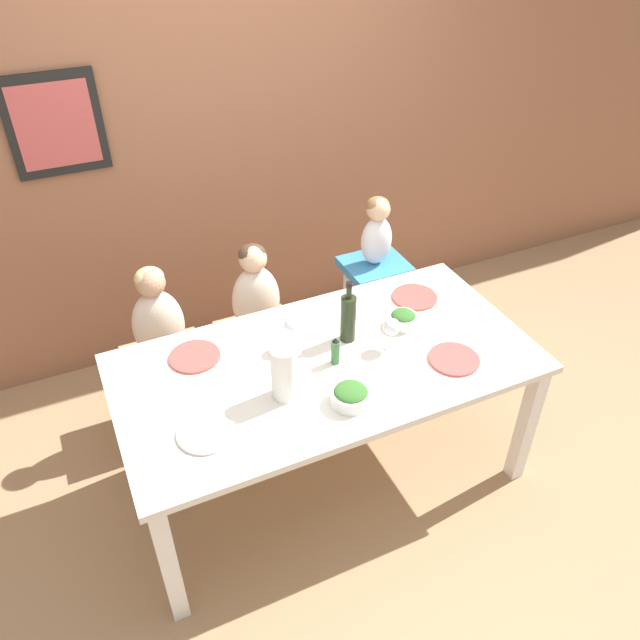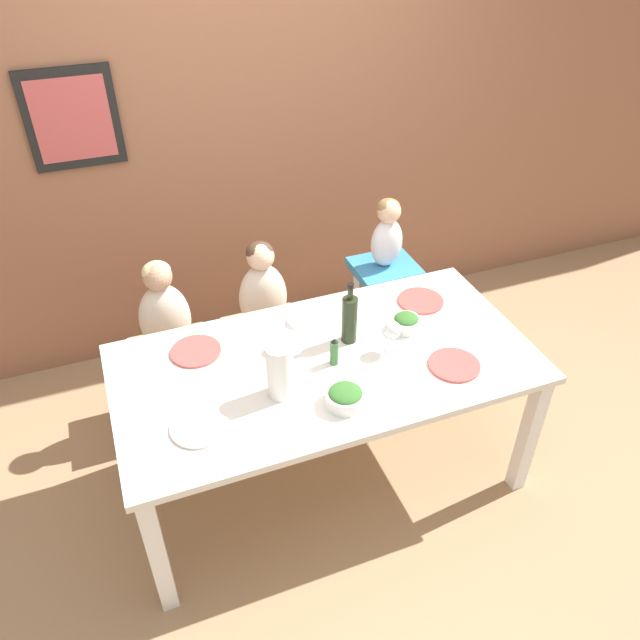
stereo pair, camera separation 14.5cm
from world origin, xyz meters
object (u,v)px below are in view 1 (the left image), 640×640
object	(u,v)px
dinner_plate_back_left	(195,357)
person_child_left	(157,316)
salad_bowl_large	(351,395)
chair_far_center	(259,341)
chair_right_highchair	(374,286)
salad_bowl_small	(403,319)
dinner_plate_back_right	(415,297)
wine_glass_far	(292,327)
wine_glass_near	(392,328)
paper_towel_roll	(284,372)
dinner_plate_front_left	(206,433)
person_child_center	(255,292)
chair_far_left	(167,367)
person_baby_right	(377,229)
dinner_plate_front_right	(454,359)
wine_bottle	(348,317)

from	to	relation	value
dinner_plate_back_left	person_child_left	bearing A→B (deg)	100.27
salad_bowl_large	chair_far_center	bearing A→B (deg)	93.70
chair_right_highchair	salad_bowl_small	size ratio (longest dim) A/B	5.27
chair_right_highchair	dinner_plate_back_right	bearing A→B (deg)	-92.44
wine_glass_far	wine_glass_near	bearing A→B (deg)	-25.08
chair_right_highchair	paper_towel_roll	size ratio (longest dim) A/B	2.84
paper_towel_roll	dinner_plate_front_left	bearing A→B (deg)	-168.85
person_child_center	paper_towel_roll	xyz separation A→B (m)	(-0.17, -0.83, 0.16)
chair_far_left	wine_glass_near	xyz separation A→B (m)	(0.91, -0.74, 0.49)
chair_right_highchair	dinner_plate_front_left	world-z (taller)	dinner_plate_front_left
chair_far_center	person_baby_right	distance (m)	0.90
paper_towel_roll	dinner_plate_front_right	distance (m)	0.79
wine_glass_far	salad_bowl_small	world-z (taller)	wine_glass_far
dinner_plate_back_right	dinner_plate_back_left	bearing A→B (deg)	179.25
person_baby_right	wine_bottle	bearing A→B (deg)	-128.61
chair_far_left	person_child_left	size ratio (longest dim) A/B	0.87
wine_glass_near	wine_glass_far	world-z (taller)	same
dinner_plate_front_right	person_child_left	bearing A→B (deg)	140.32
chair_right_highchair	person_child_left	xyz separation A→B (m)	(-1.25, 0.00, 0.17)
wine_glass_near	dinner_plate_front_right	bearing A→B (deg)	-42.42
salad_bowl_large	dinner_plate_back_right	xyz separation A→B (m)	(0.64, 0.53, -0.03)
paper_towel_roll	wine_glass_near	size ratio (longest dim) A/B	1.57
dinner_plate_back_left	wine_glass_far	bearing A→B (deg)	-15.27
person_child_left	wine_glass_near	xyz separation A→B (m)	(0.91, -0.74, 0.15)
person_baby_right	wine_bottle	xyz separation A→B (m)	(-0.48, -0.60, -0.04)
chair_far_center	person_baby_right	world-z (taller)	person_baby_right
person_child_center	salad_bowl_large	bearing A→B (deg)	-86.30
person_child_center	salad_bowl_small	bearing A→B (deg)	-49.60
chair_far_center	salad_bowl_small	distance (m)	0.91
wine_bottle	dinner_plate_front_right	bearing A→B (deg)	-42.84
person_child_left	dinner_plate_back_left	world-z (taller)	person_child_left
wine_glass_near	person_child_center	bearing A→B (deg)	117.82
paper_towel_roll	dinner_plate_back_right	bearing A→B (deg)	23.64
wine_glass_far	dinner_plate_front_left	world-z (taller)	wine_glass_far
dinner_plate_front_left	wine_bottle	bearing A→B (deg)	21.23
person_child_left	person_child_center	size ratio (longest dim) A/B	1.00
chair_far_left	paper_towel_roll	distance (m)	1.03
chair_far_left	paper_towel_roll	world-z (taller)	paper_towel_roll
salad_bowl_large	salad_bowl_small	xyz separation A→B (m)	(0.46, 0.36, 0.00)
person_child_left	wine_glass_near	distance (m)	1.19
chair_right_highchair	salad_bowl_large	world-z (taller)	salad_bowl_large
chair_far_center	paper_towel_roll	xyz separation A→B (m)	(-0.17, -0.83, 0.50)
paper_towel_roll	dinner_plate_front_left	size ratio (longest dim) A/B	1.09
person_baby_right	dinner_plate_front_left	xyz separation A→B (m)	(-1.25, -0.90, -0.16)
chair_far_left	person_child_left	xyz separation A→B (m)	(0.00, 0.00, 0.34)
chair_far_left	wine_glass_far	xyz separation A→B (m)	(0.51, -0.55, 0.49)
paper_towel_roll	salad_bowl_large	bearing A→B (deg)	-33.94
chair_far_center	dinner_plate_front_right	world-z (taller)	dinner_plate_front_right
dinner_plate_back_right	paper_towel_roll	bearing A→B (deg)	-156.36
dinner_plate_front_right	dinner_plate_back_right	bearing A→B (deg)	78.90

